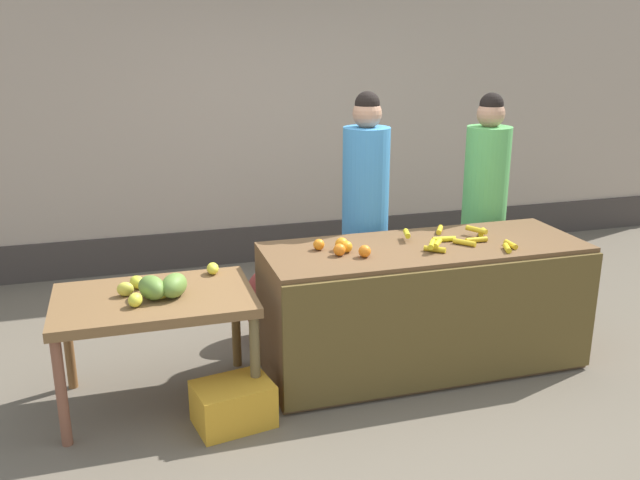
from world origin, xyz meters
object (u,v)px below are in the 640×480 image
at_px(vendor_woman_blue_shirt, 365,216).
at_px(produce_sack, 268,304).
at_px(produce_crate, 233,404).
at_px(vendor_woman_green_shirt, 484,208).

xyz_separation_m(vendor_woman_blue_shirt, produce_sack, (-0.73, 0.06, -0.64)).
relative_size(produce_crate, produce_sack, 0.79).
bearing_deg(vendor_woman_green_shirt, vendor_woman_blue_shirt, -179.31).
bearing_deg(produce_sack, vendor_woman_blue_shirt, -4.41).
bearing_deg(produce_crate, produce_sack, 67.53).
bearing_deg(vendor_woman_blue_shirt, produce_sack, 175.59).
relative_size(vendor_woman_green_shirt, produce_crate, 4.05).
xyz_separation_m(vendor_woman_green_shirt, produce_crate, (-2.17, -1.04, -0.77)).
bearing_deg(produce_crate, vendor_woman_green_shirt, 25.55).
height_order(vendor_woman_blue_shirt, produce_crate, vendor_woman_blue_shirt).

